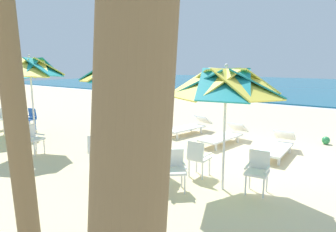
{
  "coord_description": "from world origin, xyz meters",
  "views": [
    {
      "loc": [
        2.85,
        -8.16,
        2.64
      ],
      "look_at": [
        -2.69,
        -0.66,
        1.0
      ],
      "focal_mm": 32.18,
      "sensor_mm": 36.0,
      "label": 1
    }
  ],
  "objects_px": {
    "beach_umbrella_0": "(226,84)",
    "plastic_chair_0": "(174,167)",
    "plastic_chair_2": "(258,169)",
    "sun_lounger_1": "(224,136)",
    "plastic_chair_1": "(198,156)",
    "plastic_chair_3": "(120,156)",
    "plastic_chair_4": "(139,143)",
    "palm_tree_3": "(8,39)",
    "sun_lounger_0": "(277,146)",
    "beach_umbrella_2": "(30,69)",
    "plastic_chair_5": "(97,149)",
    "plastic_chair_7": "(30,118)",
    "beach_ball": "(326,140)",
    "beach_umbrella_1": "(118,72)",
    "plastic_chair_6": "(33,137)",
    "sun_lounger_2": "(188,127)"
  },
  "relations": [
    {
      "from": "plastic_chair_2",
      "to": "sun_lounger_1",
      "type": "height_order",
      "value": "plastic_chair_2"
    },
    {
      "from": "beach_umbrella_0",
      "to": "plastic_chair_5",
      "type": "distance_m",
      "value": 3.68
    },
    {
      "from": "plastic_chair_2",
      "to": "plastic_chair_4",
      "type": "bearing_deg",
      "value": 178.35
    },
    {
      "from": "beach_umbrella_1",
      "to": "beach_umbrella_2",
      "type": "bearing_deg",
      "value": -170.64
    },
    {
      "from": "palm_tree_3",
      "to": "sun_lounger_0",
      "type": "bearing_deg",
      "value": 79.95
    },
    {
      "from": "plastic_chair_7",
      "to": "beach_ball",
      "type": "distance_m",
      "value": 10.95
    },
    {
      "from": "plastic_chair_1",
      "to": "plastic_chair_3",
      "type": "xyz_separation_m",
      "value": [
        -1.51,
        -1.04,
        0.0
      ]
    },
    {
      "from": "sun_lounger_0",
      "to": "sun_lounger_2",
      "type": "bearing_deg",
      "value": 168.0
    },
    {
      "from": "plastic_chair_4",
      "to": "plastic_chair_7",
      "type": "relative_size",
      "value": 1.0
    },
    {
      "from": "palm_tree_3",
      "to": "plastic_chair_5",
      "type": "bearing_deg",
      "value": 125.23
    },
    {
      "from": "beach_umbrella_1",
      "to": "beach_umbrella_2",
      "type": "xyz_separation_m",
      "value": [
        -3.2,
        -0.53,
        0.07
      ]
    },
    {
      "from": "plastic_chair_1",
      "to": "beach_umbrella_1",
      "type": "bearing_deg",
      "value": -168.62
    },
    {
      "from": "plastic_chair_1",
      "to": "sun_lounger_0",
      "type": "distance_m",
      "value": 2.97
    },
    {
      "from": "beach_umbrella_1",
      "to": "plastic_chair_6",
      "type": "relative_size",
      "value": 3.24
    },
    {
      "from": "plastic_chair_3",
      "to": "plastic_chair_6",
      "type": "xyz_separation_m",
      "value": [
        -3.35,
        -0.26,
        0.0
      ]
    },
    {
      "from": "beach_umbrella_2",
      "to": "palm_tree_3",
      "type": "distance_m",
      "value": 5.98
    },
    {
      "from": "beach_umbrella_0",
      "to": "sun_lounger_2",
      "type": "relative_size",
      "value": 1.19
    },
    {
      "from": "beach_umbrella_1",
      "to": "beach_umbrella_2",
      "type": "relative_size",
      "value": 0.97
    },
    {
      "from": "beach_umbrella_0",
      "to": "sun_lounger_1",
      "type": "distance_m",
      "value": 4.2
    },
    {
      "from": "plastic_chair_4",
      "to": "beach_umbrella_2",
      "type": "xyz_separation_m",
      "value": [
        -3.4,
        -1.04,
        1.98
      ]
    },
    {
      "from": "plastic_chair_5",
      "to": "plastic_chair_6",
      "type": "bearing_deg",
      "value": -172.69
    },
    {
      "from": "plastic_chair_0",
      "to": "plastic_chair_1",
      "type": "distance_m",
      "value": 0.94
    },
    {
      "from": "beach_umbrella_2",
      "to": "sun_lounger_2",
      "type": "distance_m",
      "value": 5.73
    },
    {
      "from": "beach_umbrella_2",
      "to": "plastic_chair_2",
      "type": "bearing_deg",
      "value": 7.97
    },
    {
      "from": "beach_umbrella_0",
      "to": "sun_lounger_1",
      "type": "height_order",
      "value": "beach_umbrella_0"
    },
    {
      "from": "sun_lounger_1",
      "to": "plastic_chair_1",
      "type": "bearing_deg",
      "value": -75.14
    },
    {
      "from": "plastic_chair_0",
      "to": "sun_lounger_1",
      "type": "distance_m",
      "value": 4.08
    },
    {
      "from": "plastic_chair_2",
      "to": "sun_lounger_1",
      "type": "bearing_deg",
      "value": 126.12
    },
    {
      "from": "beach_umbrella_2",
      "to": "plastic_chair_7",
      "type": "xyz_separation_m",
      "value": [
        -2.67,
        1.32,
        -1.98
      ]
    },
    {
      "from": "plastic_chair_4",
      "to": "plastic_chair_7",
      "type": "xyz_separation_m",
      "value": [
        -6.07,
        0.28,
        0.0
      ]
    },
    {
      "from": "plastic_chair_3",
      "to": "plastic_chair_5",
      "type": "distance_m",
      "value": 0.87
    },
    {
      "from": "sun_lounger_2",
      "to": "plastic_chair_1",
      "type": "bearing_deg",
      "value": -54.42
    },
    {
      "from": "plastic_chair_3",
      "to": "plastic_chair_7",
      "type": "xyz_separation_m",
      "value": [
        -6.48,
        1.4,
        0.0
      ]
    },
    {
      "from": "plastic_chair_1",
      "to": "sun_lounger_2",
      "type": "relative_size",
      "value": 0.39
    },
    {
      "from": "plastic_chair_2",
      "to": "plastic_chair_5",
      "type": "distance_m",
      "value": 3.93
    },
    {
      "from": "sun_lounger_0",
      "to": "sun_lounger_2",
      "type": "relative_size",
      "value": 0.98
    },
    {
      "from": "plastic_chair_5",
      "to": "plastic_chair_7",
      "type": "xyz_separation_m",
      "value": [
        -5.61,
        1.34,
        0.0
      ]
    },
    {
      "from": "plastic_chair_2",
      "to": "plastic_chair_7",
      "type": "bearing_deg",
      "value": 177.73
    },
    {
      "from": "plastic_chair_6",
      "to": "beach_ball",
      "type": "height_order",
      "value": "plastic_chair_6"
    },
    {
      "from": "plastic_chair_4",
      "to": "sun_lounger_0",
      "type": "bearing_deg",
      "value": 42.8
    },
    {
      "from": "plastic_chair_0",
      "to": "sun_lounger_2",
      "type": "distance_m",
      "value": 5.15
    },
    {
      "from": "plastic_chair_6",
      "to": "beach_ball",
      "type": "distance_m",
      "value": 9.27
    },
    {
      "from": "plastic_chair_1",
      "to": "beach_umbrella_1",
      "type": "xyz_separation_m",
      "value": [
        -2.12,
        -0.43,
        1.91
      ]
    },
    {
      "from": "plastic_chair_5",
      "to": "beach_umbrella_2",
      "type": "bearing_deg",
      "value": 179.57
    },
    {
      "from": "beach_umbrella_0",
      "to": "plastic_chair_0",
      "type": "xyz_separation_m",
      "value": [
        -0.8,
        -0.65,
        -1.74
      ]
    },
    {
      "from": "sun_lounger_1",
      "to": "beach_ball",
      "type": "relative_size",
      "value": 8.6
    },
    {
      "from": "plastic_chair_4",
      "to": "palm_tree_3",
      "type": "xyz_separation_m",
      "value": [
        1.71,
        -4.13,
        2.42
      ]
    },
    {
      "from": "plastic_chair_0",
      "to": "palm_tree_3",
      "type": "relative_size",
      "value": 0.19
    },
    {
      "from": "plastic_chair_2",
      "to": "beach_umbrella_2",
      "type": "xyz_separation_m",
      "value": [
        -6.75,
        -0.95,
        1.98
      ]
    },
    {
      "from": "sun_lounger_2",
      "to": "beach_ball",
      "type": "distance_m",
      "value": 4.68
    }
  ]
}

